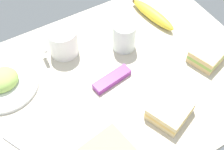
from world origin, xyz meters
TOP-DOWN VIEW (x-y plane):
  - tabletop at (0.00, 0.00)cm, footprint 90.00×64.00cm
  - plate_of_food at (-28.12, 14.79)cm, footprint 20.39×20.39cm
  - coffee_mug_black at (-7.14, 17.81)cm, footprint 11.43×9.07cm
  - sandwich_side at (7.78, -17.66)cm, footprint 13.30×12.70cm
  - sandwich_extra at (29.55, -7.66)cm, footprint 11.67×11.04cm
  - glass_of_milk at (10.36, 10.17)cm, footprint 7.40×7.40cm
  - banana at (25.89, 16.30)cm, footprint 6.89×19.83cm
  - snack_bar at (0.01, -0.21)cm, footprint 12.61×5.26cm

SIDE VIEW (x-z plane):
  - tabletop at x=0.00cm, z-range 0.00..2.00cm
  - snack_bar at x=0.01cm, z-range 2.00..4.00cm
  - plate_of_food at x=-28.12cm, z-range 0.73..6.39cm
  - banana at x=25.89cm, z-range 2.00..5.79cm
  - sandwich_extra at x=29.55cm, z-range 2.00..6.40cm
  - sandwich_side at x=7.78cm, z-range 2.00..6.40cm
  - glass_of_milk at x=10.36cm, z-range 1.69..11.12cm
  - coffee_mug_black at x=-7.14cm, z-range 2.14..11.12cm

